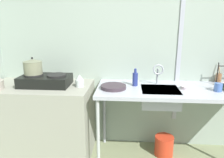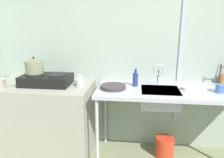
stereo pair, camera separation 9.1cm
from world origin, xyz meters
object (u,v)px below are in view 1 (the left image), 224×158
cup_by_rack (218,87)px  bucket_on_floor (164,146)px  sink_basin (160,97)px  percolator (80,81)px  frying_pan (113,87)px  faucet (158,71)px  pot_on_left_burner (33,67)px  utensil_jar (218,78)px  stove (45,80)px  bottle_by_sink (135,79)px  small_bowl_on_drainboard (188,88)px

cup_by_rack → bucket_on_floor: cup_by_rack is taller
cup_by_rack → sink_basin: bearing=177.7°
percolator → sink_basin: (0.90, -0.03, -0.16)m
percolator → bucket_on_floor: bearing=4.3°
percolator → frying_pan: (0.38, -0.04, -0.05)m
sink_basin → frying_pan: 0.52m
sink_basin → faucet: (-0.01, 0.17, 0.25)m
percolator → sink_basin: size_ratio=0.34×
pot_on_left_burner → bucket_on_floor: (1.53, 0.07, -0.98)m
percolator → utensil_jar: bearing=10.1°
faucet → cup_by_rack: bearing=-17.8°
stove → utensil_jar: bearing=7.9°
percolator → bottle_by_sink: (0.63, 0.08, 0.01)m
cup_by_rack → utensil_jar: (0.14, 0.35, 0.01)m
small_bowl_on_drainboard → bottle_by_sink: bearing=171.4°
small_bowl_on_drainboard → utensil_jar: (0.43, 0.30, 0.04)m
percolator → cup_by_rack: (1.49, -0.06, -0.02)m
bottle_by_sink → pot_on_left_burner: bearing=-176.5°
sink_basin → bucket_on_floor: 0.69m
faucet → bucket_on_floor: size_ratio=1.00×
sink_basin → stove: bearing=178.1°
bucket_on_floor → faucet: bearing=151.4°
cup_by_rack → bucket_on_floor: (-0.49, 0.13, -0.80)m
sink_basin → frying_pan: frying_pan is taller
pot_on_left_burner → frying_pan: bearing=-3.3°
stove → utensil_jar: size_ratio=2.36×
small_bowl_on_drainboard → bucket_on_floor: 0.81m
percolator → utensil_jar: utensil_jar is taller
stove → faucet: (1.29, 0.13, 0.10)m
frying_pan → pot_on_left_burner: bearing=176.7°
sink_basin → faucet: faucet is taller
percolator → cup_by_rack: 1.49m
stove → sink_basin: size_ratio=1.38×
cup_by_rack → percolator: bearing=177.8°
pot_on_left_burner → frying_pan: (0.92, -0.05, -0.20)m
sink_basin → bucket_on_floor: bearing=46.3°
sink_basin → small_bowl_on_drainboard: (0.30, 0.03, 0.11)m
cup_by_rack → utensil_jar: size_ratio=0.37×
faucet → cup_by_rack: size_ratio=2.76×
bottle_by_sink → bucket_on_floor: bottle_by_sink is taller
pot_on_left_burner → faucet: (1.42, 0.13, -0.06)m
cup_by_rack → utensil_jar: 0.37m
small_bowl_on_drainboard → stove: bearing=179.4°
utensil_jar → bucket_on_floor: (-0.63, -0.21, -0.82)m
percolator → small_bowl_on_drainboard: 1.20m
frying_pan → utensil_jar: (1.25, 0.33, 0.04)m
stove → bottle_by_sink: (1.02, 0.07, 0.02)m
faucet → frying_pan: bearing=-160.2°
stove → faucet: size_ratio=2.29×
frying_pan → small_bowl_on_drainboard: 0.81m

